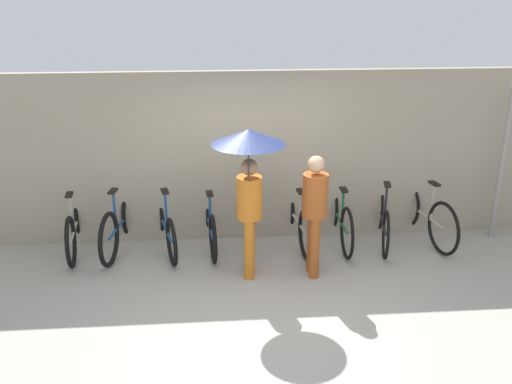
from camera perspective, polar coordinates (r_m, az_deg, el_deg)
name	(u,v)px	position (r m, az deg, el deg)	size (l,w,h in m)	color
ground_plane	(264,309)	(6.77, 0.84, -11.63)	(30.00, 30.00, 0.00)	#9E998E
back_wall	(251,157)	(8.15, -0.46, 3.50)	(13.01, 0.12, 2.45)	gray
parked_bicycle_0	(75,226)	(8.40, -17.64, -3.22)	(0.44, 1.71, 1.05)	black
parked_bicycle_1	(120,223)	(8.25, -13.43, -3.06)	(0.46, 1.74, 1.01)	black
parked_bicycle_2	(165,225)	(8.17, -9.10, -3.28)	(0.57, 1.70, 1.00)	black
parked_bicycle_3	(209,222)	(8.17, -4.70, -3.04)	(0.44, 1.70, 1.03)	black
parked_bicycle_4	(253,220)	(8.20, -0.30, -2.86)	(0.47, 1.71, 1.11)	black
parked_bicycle_5	(296,218)	(8.24, 4.05, -2.65)	(0.44, 1.81, 1.03)	black
parked_bicycle_6	(339,217)	(8.34, 8.32, -2.47)	(0.44, 1.76, 1.09)	black
parked_bicycle_7	(383,218)	(8.45, 12.58, -2.58)	(0.52, 1.66, 1.11)	black
parked_bicycle_8	(424,214)	(8.69, 16.42, -2.08)	(0.50, 1.77, 1.00)	black
pedestrian_leading	(249,167)	(6.82, -0.72, 2.52)	(0.88, 0.88, 1.97)	#C66B1E
pedestrian_center	(315,207)	(7.16, 5.88, -1.54)	(0.32, 0.32, 1.60)	#9E4C1E
awning_pole	(503,158)	(8.84, 23.44, 3.15)	(0.07, 0.07, 2.45)	gray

